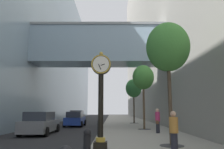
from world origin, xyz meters
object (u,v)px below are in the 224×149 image
Objects in this scene: bollard_fourth at (100,128)px; street_tree_near at (169,48)px; bollard_fifth at (102,125)px; car_black_near at (78,117)px; car_blue_mid at (76,119)px; bollard_second at (88,146)px; street_clock at (102,95)px; street_tree_mid_near at (144,78)px; pedestrian_by_clock at (175,131)px; pedestrian_walking at (158,120)px; street_tree_mid_far at (134,89)px; car_grey_far at (41,123)px.

bollard_fourth is 6.02m from street_tree_near.
bollard_fourth is 1.00× the size of bollard_fifth.
street_tree_near is 1.43× the size of car_black_near.
bollard_fifth is 8.56m from car_blue_mid.
bollard_second is at bearing -80.38° from car_black_near.
car_blue_mid is at bearing 106.31° from bollard_fourth.
bollard_fifth is at bearing 120.57° from street_tree_near.
bollard_fourth is 3.18m from bollard_fifth.
street_tree_mid_near is (3.21, 9.87, 2.15)m from street_clock.
pedestrian_by_clock is (3.14, -4.47, 0.27)m from bollard_fourth.
pedestrian_walking is 0.43× the size of car_blue_mid.
car_black_near is (-7.75, 21.51, -3.96)m from street_tree_near.
street_tree_mid_near reaches higher than street_clock.
bollard_fifth is at bearing -107.02° from street_tree_mid_far.
street_tree_near is at bearing -90.00° from street_tree_mid_near.
street_tree_near reaches higher than car_grey_far.
street_tree_mid_near is 9.22m from car_grey_far.
street_tree_near is at bearing -70.18° from car_black_near.
car_black_near is 1.03× the size of car_blue_mid.
car_grey_far is (-8.03, 6.10, -3.99)m from street_tree_near.
street_tree_mid_near is (0.00, 8.66, -0.24)m from street_tree_near.
street_clock reaches higher than bollard_fifth.
street_tree_mid_near reaches higher than pedestrian_walking.
street_clock is at bearing -78.70° from car_black_near.
street_tree_mid_near is at bearing -58.90° from car_black_near.
bollard_fourth is 11.57m from car_blue_mid.
street_clock is 8.90m from car_grey_far.
bollard_second is 6.36m from bollard_fourth.
street_tree_mid_far is at bearing -28.42° from car_black_near.
street_tree_near is 1.25× the size of car_grey_far.
bollard_second is 1.00× the size of bollard_fourth.
car_blue_mid is at bearing -152.67° from street_tree_mid_far.
bollard_fourth is 0.19× the size of street_tree_mid_near.
pedestrian_walking is 0.42× the size of car_black_near.
pedestrian_walking is 17.98m from car_black_near.
car_grey_far is at bearing -99.50° from car_blue_mid.
car_grey_far is at bearing 142.78° from street_tree_near.
street_tree_mid_far reaches higher than car_black_near.
car_blue_mid is at bearing 112.29° from bollard_fifth.
pedestrian_by_clock is 16.83m from car_blue_mid.
street_tree_near reaches higher than street_clock.
pedestrian_walking is at bearing 84.69° from street_tree_near.
car_blue_mid is at bearing 80.50° from car_grey_far.
street_clock is at bearing 83.44° from bollard_second.
car_blue_mid is at bearing 103.19° from street_clock.
car_black_near is 0.88× the size of car_grey_far.
bollard_second is 0.27× the size of car_blue_mid.
street_tree_near reaches higher than street_tree_mid_far.
street_tree_mid_far is 3.46× the size of pedestrian_by_clock.
street_tree_mid_near is 4.70m from pedestrian_walking.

